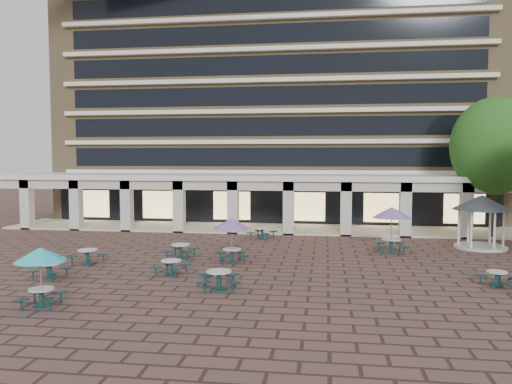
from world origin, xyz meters
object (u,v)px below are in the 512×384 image
at_px(picnic_table_1, 50,269).
at_px(picnic_table_2, 219,278).
at_px(planter_left, 236,226).
at_px(planter_right, 286,227).
at_px(gazebo, 482,209).

xyz_separation_m(picnic_table_1, picnic_table_2, (8.45, -0.90, 0.07)).
xyz_separation_m(planter_left, planter_right, (3.90, 0.00, -0.07)).
height_order(gazebo, planter_left, gazebo).
relative_size(picnic_table_1, gazebo, 0.49).
relative_size(planter_left, planter_right, 1.00).
distance_m(picnic_table_2, planter_left, 16.68).
bearing_deg(picnic_table_1, picnic_table_2, 1.27).
distance_m(picnic_table_1, picnic_table_2, 8.50).
relative_size(gazebo, planter_right, 2.40).
distance_m(picnic_table_1, planter_right, 18.58).
distance_m(picnic_table_1, planter_left, 16.80).
relative_size(picnic_table_1, picnic_table_2, 0.83).
bearing_deg(planter_left, picnic_table_2, -82.14).
height_order(picnic_table_2, planter_left, planter_left).
bearing_deg(gazebo, planter_right, 160.86).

